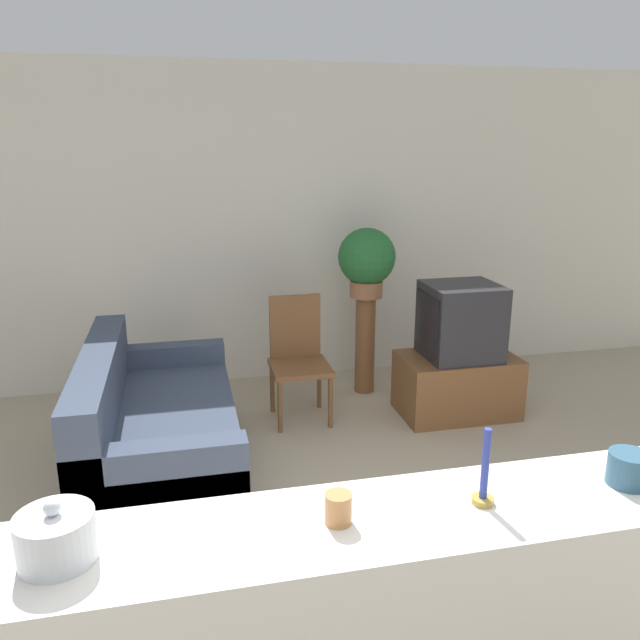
# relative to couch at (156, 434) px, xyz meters

# --- Properties ---
(wall_back) EXTENTS (9.00, 0.06, 2.70)m
(wall_back) POSITION_rel_couch_xyz_m (0.64, 1.67, 1.04)
(wall_back) COLOR beige
(wall_back) RESTS_ON ground_plane
(couch) EXTENTS (0.90, 1.77, 0.86)m
(couch) POSITION_rel_couch_xyz_m (0.00, 0.00, 0.00)
(couch) COLOR #384256
(couch) RESTS_ON ground_plane
(tv_stand) EXTENTS (0.89, 0.55, 0.47)m
(tv_stand) POSITION_rel_couch_xyz_m (2.26, 0.51, -0.07)
(tv_stand) COLOR brown
(tv_stand) RESTS_ON ground_plane
(television) EXTENTS (0.56, 0.50, 0.57)m
(television) POSITION_rel_couch_xyz_m (2.26, 0.51, 0.45)
(television) COLOR #232328
(television) RESTS_ON tv_stand
(wooden_chair) EXTENTS (0.44, 0.44, 0.94)m
(wooden_chair) POSITION_rel_couch_xyz_m (1.05, 0.75, 0.20)
(wooden_chair) COLOR brown
(wooden_chair) RESTS_ON ground_plane
(plant_stand) EXTENTS (0.17, 0.17, 0.83)m
(plant_stand) POSITION_rel_couch_xyz_m (1.69, 1.12, 0.11)
(plant_stand) COLOR brown
(plant_stand) RESTS_ON ground_plane
(potted_plant) EXTENTS (0.47, 0.47, 0.57)m
(potted_plant) POSITION_rel_couch_xyz_m (1.69, 1.12, 0.84)
(potted_plant) COLOR #8E5B3D
(potted_plant) RESTS_ON plant_stand
(decorative_bowl) EXTENTS (0.21, 0.21, 0.18)m
(decorative_bowl) POSITION_rel_couch_xyz_m (-0.15, -2.12, 0.74)
(decorative_bowl) COLOR silver
(decorative_bowl) RESTS_ON foreground_counter
(candle_jar) EXTENTS (0.08, 0.08, 0.09)m
(candle_jar) POSITION_rel_couch_xyz_m (0.63, -2.12, 0.72)
(candle_jar) COLOR #C6844C
(candle_jar) RESTS_ON foreground_counter
(candlestick) EXTENTS (0.07, 0.07, 0.25)m
(candlestick) POSITION_rel_couch_xyz_m (1.09, -2.12, 0.75)
(candlestick) COLOR #B7933D
(candlestick) RESTS_ON foreground_counter
(coffee_tin) EXTENTS (0.14, 0.14, 0.11)m
(coffee_tin) POSITION_rel_couch_xyz_m (1.61, -2.12, 0.73)
(coffee_tin) COLOR #335B75
(coffee_tin) RESTS_ON foreground_counter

